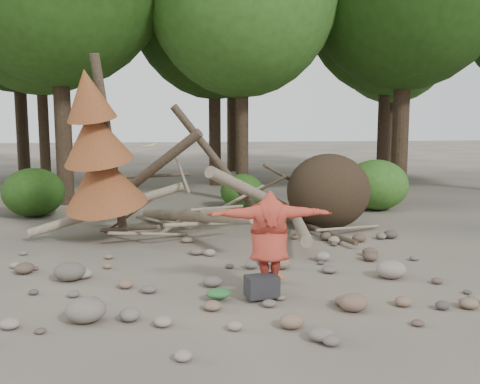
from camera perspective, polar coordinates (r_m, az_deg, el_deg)
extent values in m
plane|color=#514C44|center=(9.66, 1.90, -9.44)|extent=(120.00, 120.00, 0.00)
ellipsoid|color=#332619|center=(14.15, 9.42, 0.06)|extent=(2.20, 1.87, 1.98)
cylinder|color=gray|center=(13.02, -5.17, -2.49)|extent=(2.61, 5.11, 1.08)
cylinder|color=gray|center=(13.65, 2.29, -0.50)|extent=(3.18, 3.71, 1.90)
cylinder|color=brown|center=(13.79, -10.37, 1.56)|extent=(3.08, 1.91, 2.49)
cylinder|color=gray|center=(13.23, 6.22, -3.22)|extent=(1.13, 4.98, 0.43)
cylinder|color=brown|center=(13.99, -2.57, 3.41)|extent=(2.39, 1.03, 2.89)
cylinder|color=gray|center=(13.35, -13.84, -1.77)|extent=(3.71, 0.86, 1.20)
cylinder|color=#4C3F30|center=(12.89, -11.81, -3.85)|extent=(1.52, 1.70, 0.49)
cylinder|color=gray|center=(13.77, -0.32, -0.84)|extent=(1.57, 0.85, 0.69)
cylinder|color=#4C3F30|center=(14.49, 5.71, 1.14)|extent=(1.92, 1.25, 1.10)
cylinder|color=gray|center=(13.37, -6.17, 1.88)|extent=(0.37, 1.42, 0.85)
cylinder|color=#4C3F30|center=(13.14, 9.07, -4.24)|extent=(0.79, 2.54, 0.12)
cylinder|color=gray|center=(12.46, -4.12, -3.41)|extent=(1.78, 1.11, 0.29)
cylinder|color=#4C3F30|center=(12.99, -13.71, 4.63)|extent=(0.67, 1.13, 4.35)
cone|color=brown|center=(12.75, -14.46, 1.40)|extent=(2.06, 2.13, 1.86)
cone|color=brown|center=(12.49, -15.20, 5.85)|extent=(1.71, 1.78, 1.65)
cone|color=brown|center=(12.32, -15.90, 9.99)|extent=(1.23, 1.30, 1.41)
cylinder|color=#38281C|center=(18.99, -18.59, 12.25)|extent=(0.56, 0.56, 8.96)
cylinder|color=#38281C|center=(18.49, 0.23, 9.95)|extent=(0.44, 0.44, 7.14)
cylinder|color=#38281C|center=(20.83, 16.98, 12.56)|extent=(0.60, 0.60, 9.45)
cylinder|color=#38281C|center=(23.15, -20.34, 9.55)|extent=(0.42, 0.42, 7.56)
cylinder|color=#38281C|center=(23.43, -2.73, 11.19)|extent=(0.52, 0.52, 8.54)
cylinder|color=#38281C|center=(24.84, 15.16, 10.25)|extent=(0.50, 0.50, 8.12)
cylinder|color=#38281C|center=(30.10, -22.45, 10.92)|extent=(0.62, 0.62, 9.66)
cylinder|color=#38281C|center=(29.85, -0.88, 10.65)|extent=(0.54, 0.54, 8.75)
ellipsoid|color=#356A21|center=(30.44, -0.90, 19.38)|extent=(8.00, 8.00, 10.00)
cylinder|color=#38281C|center=(31.71, 15.83, 9.37)|extent=(0.46, 0.46, 7.84)
ellipsoid|color=#2B5919|center=(32.12, 16.11, 16.77)|extent=(7.17, 7.17, 8.60)
ellipsoid|color=#214612|center=(16.91, -21.15, -0.04)|extent=(1.80, 1.80, 1.44)
ellipsoid|color=#2B5919|center=(17.21, 0.21, 0.08)|extent=(1.40, 1.40, 1.12)
ellipsoid|color=#356A21|center=(17.50, 14.33, 0.75)|extent=(2.00, 2.00, 1.60)
imported|color=#A63325|center=(8.74, 3.15, -5.17)|extent=(2.06, 0.71, 1.64)
cylinder|color=tan|center=(8.73, -9.65, 4.95)|extent=(0.32, 0.33, 0.09)
cube|color=black|center=(8.64, 2.34, -10.36)|extent=(0.56, 0.43, 0.34)
ellipsoid|color=#27612C|center=(8.62, -2.33, -11.07)|extent=(0.40, 0.33, 0.15)
ellipsoid|color=#C75122|center=(9.53, 3.86, -9.36)|extent=(0.29, 0.24, 0.11)
ellipsoid|color=#6D655A|center=(8.05, -16.15, -12.01)|extent=(0.58, 0.52, 0.35)
ellipsoid|color=brown|center=(8.35, 12.01, -11.45)|extent=(0.44, 0.40, 0.26)
ellipsoid|color=gray|center=(10.14, 15.82, -7.95)|extent=(0.54, 0.49, 0.33)
ellipsoid|color=#59534B|center=(10.09, -17.72, -8.08)|extent=(0.56, 0.50, 0.33)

